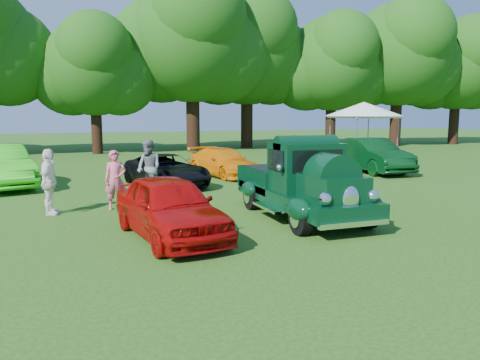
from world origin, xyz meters
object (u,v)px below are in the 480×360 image
object	(u,v)px
hero_pickup	(301,185)
spectator_white	(49,182)
back_car_black	(166,170)
canopy_tent	(364,110)
back_car_lime	(0,166)
spectator_pink	(116,180)
spectator_grey	(149,168)
back_car_orange	(223,162)
back_car_green	(371,155)
back_car_blue	(305,157)
red_convertible	(170,207)

from	to	relation	value
hero_pickup	spectator_white	xyz separation A→B (m)	(-6.39, 2.56, 0.04)
back_car_black	canopy_tent	bearing A→B (deg)	10.69
back_car_lime	spectator_pink	bearing A→B (deg)	-73.19
back_car_lime	spectator_grey	distance (m)	6.18
back_car_orange	spectator_grey	xyz separation A→B (m)	(-3.90, -3.90, 0.33)
back_car_black	spectator_pink	distance (m)	4.45
hero_pickup	back_car_lime	xyz separation A→B (m)	(-8.32, 8.34, -0.07)
hero_pickup	back_car_orange	distance (m)	8.60
hero_pickup	spectator_white	distance (m)	6.88
back_car_green	spectator_grey	bearing A→B (deg)	-163.19
back_car_blue	spectator_pink	distance (m)	10.38
back_car_lime	spectator_pink	size ratio (longest dim) A/B	2.82
back_car_lime	back_car_orange	xyz separation A→B (m)	(8.88, 0.25, -0.19)
red_convertible	back_car_lime	world-z (taller)	back_car_lime
hero_pickup	red_convertible	distance (m)	3.87
spectator_grey	canopy_tent	distance (m)	16.36
back_car_orange	spectator_pink	xyz separation A→B (m)	(-5.17, -5.85, 0.25)
hero_pickup	canopy_tent	bearing A→B (deg)	50.11
back_car_orange	back_car_green	bearing A→B (deg)	-21.63
spectator_pink	canopy_tent	world-z (taller)	canopy_tent
spectator_pink	spectator_white	xyz separation A→B (m)	(-1.78, -0.18, 0.05)
back_car_lime	red_convertible	bearing A→B (deg)	-80.42
hero_pickup	back_car_lime	bearing A→B (deg)	134.93
back_car_lime	spectator_grey	bearing A→B (deg)	-52.98
spectator_grey	spectator_white	distance (m)	3.72
back_car_black	back_car_green	bearing A→B (deg)	-9.33
spectator_pink	hero_pickup	bearing A→B (deg)	-30.79
red_convertible	spectator_white	bearing A→B (deg)	118.38
spectator_grey	back_car_green	bearing A→B (deg)	73.30
spectator_white	canopy_tent	bearing A→B (deg)	-46.53
spectator_grey	red_convertible	bearing A→B (deg)	-35.67
back_car_black	spectator_white	size ratio (longest dim) A/B	2.40
red_convertible	spectator_pink	distance (m)	3.74
back_car_green	spectator_white	xyz separation A→B (m)	(-13.96, -4.97, 0.11)
hero_pickup	spectator_pink	distance (m)	5.36
back_car_green	spectator_grey	world-z (taller)	spectator_grey
hero_pickup	back_car_lime	distance (m)	11.77
back_car_blue	canopy_tent	world-z (taller)	canopy_tent
back_car_black	spectator_white	bearing A→B (deg)	-149.69
red_convertible	back_car_lime	distance (m)	10.30
red_convertible	spectator_pink	world-z (taller)	spectator_pink
red_convertible	spectator_grey	size ratio (longest dim) A/B	2.17
back_car_lime	back_car_green	bearing A→B (deg)	-19.58
back_car_orange	spectator_grey	world-z (taller)	spectator_grey
red_convertible	back_car_blue	world-z (taller)	back_car_blue
back_car_orange	spectator_grey	distance (m)	5.53
back_car_green	spectator_grey	xyz separation A→B (m)	(-10.90, -2.85, 0.14)
back_car_orange	spectator_white	bearing A→B (deg)	-152.14
back_car_blue	spectator_white	distance (m)	12.02
red_convertible	back_car_lime	size ratio (longest dim) A/B	0.84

